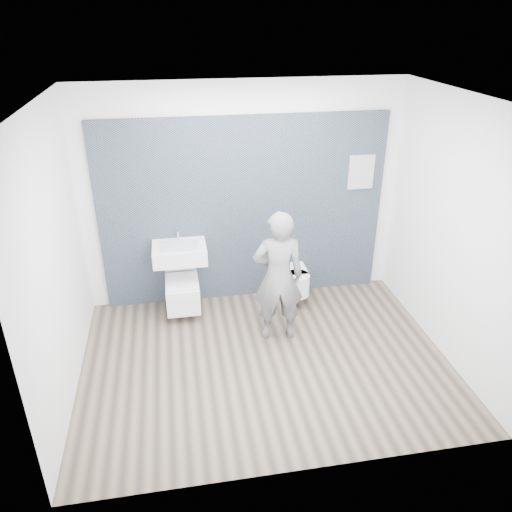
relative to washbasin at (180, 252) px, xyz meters
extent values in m
plane|color=brown|center=(0.85, -1.20, -0.83)|extent=(4.00, 4.00, 0.00)
plane|color=white|center=(0.85, 0.30, 0.57)|extent=(4.00, 0.00, 4.00)
plane|color=white|center=(0.85, -2.70, 0.57)|extent=(4.00, 0.00, 4.00)
plane|color=white|center=(-1.15, -1.20, 0.57)|extent=(0.00, 3.00, 3.00)
plane|color=white|center=(2.85, -1.20, 0.57)|extent=(0.00, 3.00, 3.00)
plane|color=white|center=(0.85, -1.20, 1.97)|extent=(4.00, 4.00, 0.00)
cube|color=black|center=(0.85, 0.27, -0.83)|extent=(3.60, 0.06, 2.40)
cube|color=white|center=(0.00, 0.00, -0.01)|extent=(0.65, 0.49, 0.19)
cube|color=silver|center=(0.00, -0.02, 0.09)|extent=(0.45, 0.32, 0.03)
cylinder|color=silver|center=(0.00, 0.18, 0.17)|extent=(0.02, 0.02, 0.16)
cylinder|color=silver|center=(0.00, 0.13, 0.24)|extent=(0.02, 0.11, 0.02)
cylinder|color=silver|center=(0.00, 0.22, -0.17)|extent=(0.04, 0.04, 0.13)
cube|color=white|center=(0.00, -0.05, -0.54)|extent=(0.41, 0.59, 0.34)
cylinder|color=silver|center=(0.00, -0.10, -0.39)|extent=(0.29, 0.29, 0.03)
cube|color=white|center=(0.00, -0.10, -0.36)|extent=(0.39, 0.47, 0.02)
cube|color=white|center=(0.00, 0.08, -0.16)|extent=(0.39, 0.25, 0.38)
cube|color=silver|center=(0.00, 0.21, -0.67)|extent=(0.11, 0.06, 0.08)
cube|color=white|center=(1.47, 0.06, -0.53)|extent=(0.32, 0.37, 0.27)
cylinder|color=white|center=(1.47, -0.13, -0.53)|extent=(0.32, 0.32, 0.27)
cube|color=white|center=(1.47, 0.03, -0.38)|extent=(0.30, 0.36, 0.03)
cylinder|color=white|center=(1.47, -0.15, -0.38)|extent=(0.30, 0.30, 0.03)
cube|color=silver|center=(1.47, 0.21, -0.63)|extent=(0.09, 0.06, 0.08)
cube|color=white|center=(2.34, 0.23, -0.83)|extent=(0.33, 0.03, 0.44)
imported|color=gray|center=(1.07, -0.75, -0.04)|extent=(0.61, 0.43, 1.59)
camera|label=1|loc=(-0.03, -5.55, 2.68)|focal=35.00mm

